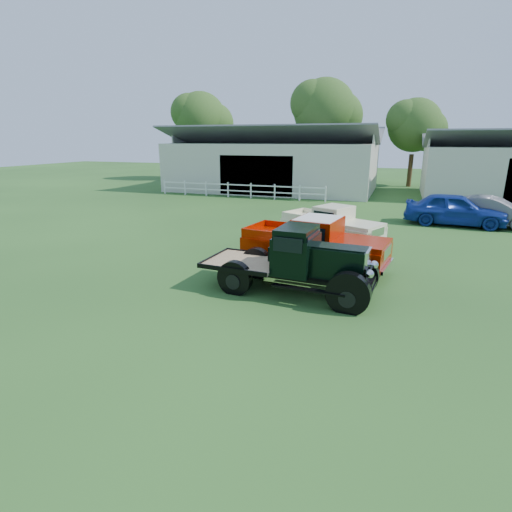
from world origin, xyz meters
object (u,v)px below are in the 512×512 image
(red_pickup, at_px, (314,243))
(white_pickup, at_px, (331,226))
(misc_car_grey, at_px, (491,212))
(misc_car_blue, at_px, (455,209))
(vintage_flatbed, at_px, (293,260))

(red_pickup, relative_size, white_pickup, 1.14)
(misc_car_grey, bearing_deg, misc_car_blue, 119.10)
(white_pickup, bearing_deg, misc_car_blue, 72.82)
(red_pickup, bearing_deg, misc_car_grey, 63.96)
(vintage_flatbed, xyz_separation_m, misc_car_grey, (7.63, 13.23, -0.25))
(red_pickup, xyz_separation_m, misc_car_grey, (7.48, 10.71, -0.17))
(vintage_flatbed, height_order, misc_car_blue, vintage_flatbed)
(white_pickup, xyz_separation_m, misc_car_blue, (5.69, 6.47, 0.03))
(misc_car_blue, xyz_separation_m, misc_car_grey, (1.82, 0.44, -0.09))
(white_pickup, distance_m, misc_car_blue, 8.62)
(vintage_flatbed, distance_m, red_pickup, 2.53)
(red_pickup, relative_size, misc_car_blue, 1.02)
(misc_car_blue, bearing_deg, vintage_flatbed, 159.61)
(misc_car_grey, bearing_deg, red_pickup, 160.39)
(red_pickup, distance_m, misc_car_blue, 11.72)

